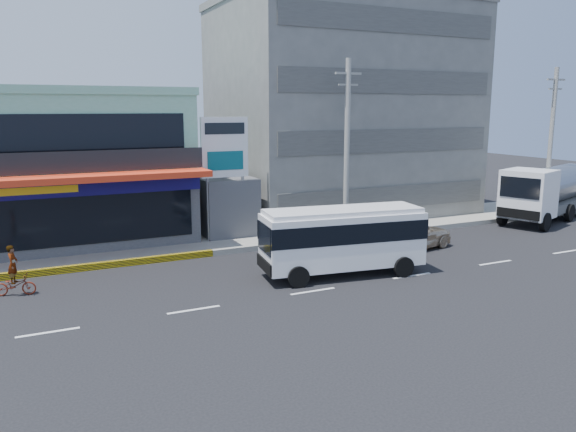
# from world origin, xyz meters

# --- Properties ---
(ground) EXTENTS (120.00, 120.00, 0.00)m
(ground) POSITION_xyz_m (0.00, 0.00, 0.00)
(ground) COLOR black
(ground) RESTS_ON ground
(sidewalk) EXTENTS (70.00, 5.00, 0.30)m
(sidewalk) POSITION_xyz_m (5.00, 9.50, 0.15)
(sidewalk) COLOR gray
(sidewalk) RESTS_ON ground
(shop_building) EXTENTS (12.40, 11.70, 8.00)m
(shop_building) POSITION_xyz_m (-8.00, 13.95, 4.00)
(shop_building) COLOR #404145
(shop_building) RESTS_ON ground
(concrete_building) EXTENTS (16.00, 12.00, 14.00)m
(concrete_building) POSITION_xyz_m (10.00, 15.00, 7.00)
(concrete_building) COLOR gray
(concrete_building) RESTS_ON ground
(gap_structure) EXTENTS (3.00, 6.00, 3.50)m
(gap_structure) POSITION_xyz_m (0.00, 12.00, 1.75)
(gap_structure) COLOR #404145
(gap_structure) RESTS_ON ground
(satellite_dish) EXTENTS (1.50, 1.50, 0.15)m
(satellite_dish) POSITION_xyz_m (0.00, 11.00, 3.58)
(satellite_dish) COLOR slate
(satellite_dish) RESTS_ON gap_structure
(billboard) EXTENTS (2.60, 0.18, 6.90)m
(billboard) POSITION_xyz_m (-0.50, 9.20, 4.93)
(billboard) COLOR gray
(billboard) RESTS_ON ground
(utility_pole_near) EXTENTS (1.60, 0.30, 10.00)m
(utility_pole_near) POSITION_xyz_m (6.00, 7.40, 5.15)
(utility_pole_near) COLOR #999993
(utility_pole_near) RESTS_ON ground
(utility_pole_far) EXTENTS (1.60, 0.30, 10.00)m
(utility_pole_far) POSITION_xyz_m (22.00, 7.40, 5.15)
(utility_pole_far) COLOR #999993
(utility_pole_far) RESTS_ON ground
(minibus) EXTENTS (7.46, 3.29, 3.02)m
(minibus) POSITION_xyz_m (2.27, 1.50, 1.80)
(minibus) COLOR white
(minibus) RESTS_ON ground
(sedan) EXTENTS (5.36, 3.09, 1.71)m
(sedan) POSITION_xyz_m (7.84, 3.86, 0.86)
(sedan) COLOR beige
(sedan) RESTS_ON ground
(tanker_truck) EXTENTS (9.50, 5.62, 3.60)m
(tanker_truck) POSITION_xyz_m (20.65, 6.36, 1.93)
(tanker_truck) COLOR white
(tanker_truck) RESTS_ON ground
(motorcycle_rider) EXTENTS (1.70, 0.97, 2.06)m
(motorcycle_rider) POSITION_xyz_m (-10.98, 4.67, 0.68)
(motorcycle_rider) COLOR #5B1A0D
(motorcycle_rider) RESTS_ON ground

